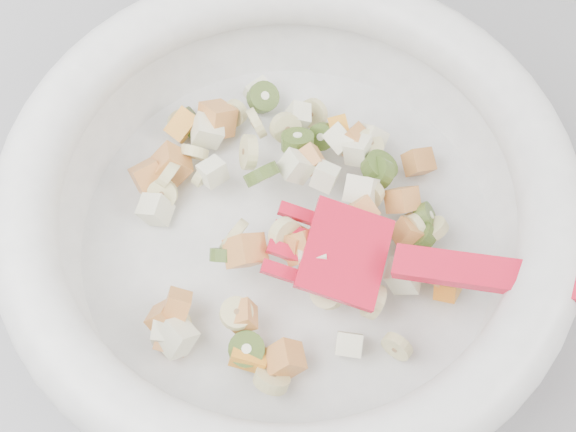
# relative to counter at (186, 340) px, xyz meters

# --- Properties ---
(counter) EXTENTS (2.00, 0.60, 0.90)m
(counter) POSITION_rel_counter_xyz_m (0.00, 0.00, 0.00)
(counter) COLOR gray
(counter) RESTS_ON ground
(mixing_bowl) EXTENTS (0.51, 0.42, 0.13)m
(mixing_bowl) POSITION_rel_counter_xyz_m (0.15, -0.03, 0.51)
(mixing_bowl) COLOR white
(mixing_bowl) RESTS_ON counter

